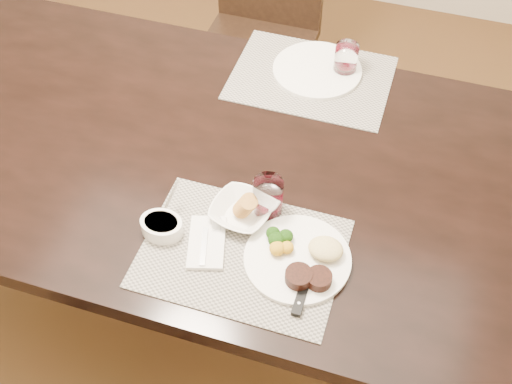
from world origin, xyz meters
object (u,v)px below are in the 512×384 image
(dinner_plate, at_px, (302,259))
(wine_glass_near, at_px, (268,198))
(steak_knife, at_px, (305,284))
(chair_far, at_px, (262,23))
(far_plate, at_px, (317,70))
(cracker_bowl, at_px, (242,211))

(dinner_plate, bearing_deg, wine_glass_near, 123.99)
(dinner_plate, bearing_deg, steak_knife, -78.05)
(chair_far, height_order, steak_knife, chair_far)
(dinner_plate, height_order, steak_knife, dinner_plate)
(far_plate, bearing_deg, chair_far, 122.50)
(chair_far, relative_size, dinner_plate, 3.65)
(steak_knife, bearing_deg, dinner_plate, 112.04)
(steak_knife, relative_size, cracker_bowl, 1.53)
(dinner_plate, height_order, cracker_bowl, cracker_bowl)
(chair_far, bearing_deg, dinner_plate, -68.65)
(chair_far, bearing_deg, wine_glass_near, -72.03)
(chair_far, height_order, cracker_bowl, chair_far)
(dinner_plate, distance_m, steak_knife, 0.06)
(cracker_bowl, bearing_deg, wine_glass_near, 34.09)
(cracker_bowl, xyz_separation_m, far_plate, (0.04, 0.58, -0.01))
(steak_knife, height_order, far_plate, steak_knife)
(wine_glass_near, bearing_deg, cracker_bowl, -145.91)
(steak_knife, height_order, cracker_bowl, cracker_bowl)
(dinner_plate, xyz_separation_m, far_plate, (-0.13, 0.67, -0.01))
(chair_far, bearing_deg, cracker_bowl, -75.20)
(cracker_bowl, height_order, wine_glass_near, wine_glass_near)
(steak_knife, xyz_separation_m, wine_glass_near, (-0.14, 0.18, 0.04))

